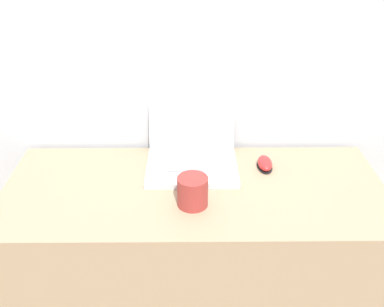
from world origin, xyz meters
The scene contains 5 objects.
wall_back centered at (0.00, 0.60, 1.25)m, with size 7.00×0.04×2.50m.
desk centered at (0.00, 0.28, 0.35)m, with size 1.29×0.56×0.71m.
laptop centered at (-0.01, 0.45, 0.76)m, with size 0.32×0.32×0.24m.
drink_cup centered at (-0.01, 0.18, 0.76)m, with size 0.10×0.10×0.10m.
computer_mouse centered at (0.26, 0.41, 0.72)m, with size 0.05×0.10×0.04m.
Camera 1 is at (-0.02, -0.98, 1.55)m, focal length 42.00 mm.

